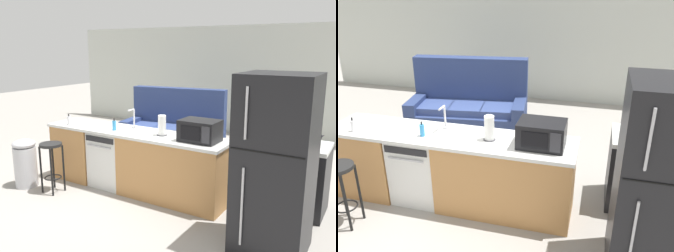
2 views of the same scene
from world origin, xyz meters
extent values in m
plane|color=gray|center=(0.00, 0.00, 0.00)|extent=(24.00, 24.00, 0.00)
cube|color=beige|center=(0.30, 4.20, 1.30)|extent=(10.00, 0.06, 2.60)
cube|color=#B77F47|center=(-0.93, 0.00, 0.43)|extent=(0.75, 0.62, 0.86)
cube|color=#B77F47|center=(0.83, 0.00, 0.43)|extent=(1.55, 0.62, 0.86)
cube|color=silver|center=(0.15, 0.00, 0.88)|extent=(2.94, 0.66, 0.04)
cube|color=#49331C|center=(0.15, 0.00, 0.04)|extent=(2.86, 0.56, 0.08)
cube|color=silver|center=(-0.25, 0.00, 0.42)|extent=(0.58, 0.58, 0.84)
cube|color=black|center=(-0.25, -0.30, 0.78)|extent=(0.52, 0.01, 0.08)
cylinder|color=#B2B2B7|center=(-0.25, -0.31, 0.68)|extent=(0.44, 0.02, 0.02)
cube|color=black|center=(2.35, 0.55, 0.42)|extent=(0.76, 0.64, 0.85)
cube|color=black|center=(2.35, 0.22, 0.47)|extent=(0.53, 0.01, 0.43)
cylinder|color=silver|center=(2.35, 0.20, 0.70)|extent=(0.61, 0.03, 0.03)
cube|color=silver|center=(2.35, 0.55, 0.88)|extent=(0.76, 0.64, 0.05)
torus|color=black|center=(2.18, 0.42, 0.89)|extent=(0.16, 0.16, 0.01)
torus|color=black|center=(2.52, 0.42, 0.89)|extent=(0.16, 0.16, 0.01)
torus|color=black|center=(2.18, 0.68, 0.89)|extent=(0.16, 0.16, 0.01)
torus|color=black|center=(2.52, 0.68, 0.89)|extent=(0.16, 0.16, 0.01)
cube|color=black|center=(2.35, -0.55, 0.93)|extent=(0.72, 0.70, 1.86)
cylinder|color=#B2B2B7|center=(2.15, -0.92, 1.50)|extent=(0.02, 0.02, 0.49)
cylinder|color=#B2B2B7|center=(2.15, -0.92, 0.58)|extent=(0.02, 0.02, 0.81)
cube|color=black|center=(2.35, -0.90, 1.15)|extent=(0.68, 0.01, 0.01)
cube|color=black|center=(1.23, 0.00, 1.04)|extent=(0.50, 0.36, 0.28)
cube|color=black|center=(1.18, -0.18, 1.04)|extent=(0.27, 0.01, 0.18)
cube|color=#2D2D33|center=(1.40, -0.18, 1.04)|extent=(0.11, 0.01, 0.21)
cylinder|color=silver|center=(0.05, 0.15, 0.92)|extent=(0.07, 0.07, 0.03)
cylinder|color=silver|center=(0.05, 0.15, 1.06)|extent=(0.02, 0.02, 0.26)
cylinder|color=silver|center=(0.05, 0.08, 1.19)|extent=(0.02, 0.14, 0.02)
cylinder|color=#4C4C51|center=(0.65, 0.00, 0.91)|extent=(0.14, 0.14, 0.01)
cylinder|color=white|center=(0.65, 0.00, 1.05)|extent=(0.11, 0.11, 0.27)
cylinder|color=#338CCC|center=(-0.12, -0.11, 0.97)|extent=(0.06, 0.06, 0.14)
cylinder|color=black|center=(-0.12, -0.11, 1.06)|extent=(0.02, 0.02, 0.04)
cylinder|color=silver|center=(-0.96, -0.20, 0.97)|extent=(0.06, 0.06, 0.14)
cylinder|color=black|center=(-0.96, -0.20, 1.06)|extent=(0.02, 0.02, 0.04)
sphere|color=black|center=(2.52, 0.68, 0.99)|extent=(0.17, 0.17, 0.17)
sphere|color=black|center=(2.52, 0.68, 1.08)|extent=(0.03, 0.03, 0.03)
cone|color=black|center=(2.60, 0.68, 1.00)|extent=(0.08, 0.04, 0.06)
cylinder|color=black|center=(-0.81, -0.70, 0.72)|extent=(0.32, 0.32, 0.04)
cylinder|color=black|center=(-0.70, -0.82, 0.35)|extent=(0.03, 0.03, 0.70)
cylinder|color=black|center=(-0.92, -0.59, 0.35)|extent=(0.03, 0.03, 0.70)
cylinder|color=black|center=(-0.70, -0.59, 0.35)|extent=(0.03, 0.03, 0.70)
torus|color=black|center=(-0.81, -0.70, 0.22)|extent=(0.25, 0.25, 0.02)
cube|color=navy|center=(-0.39, 2.01, 0.21)|extent=(2.11, 1.17, 0.42)
cube|color=navy|center=(-0.44, 2.34, 0.64)|extent=(2.01, 0.52, 1.27)
cube|color=navy|center=(-1.28, 1.88, 0.31)|extent=(0.33, 0.92, 0.62)
cube|color=navy|center=(0.50, 2.14, 0.31)|extent=(0.33, 0.92, 0.62)
cube|color=#35477D|center=(-0.93, 1.88, 0.48)|extent=(0.64, 0.70, 0.12)
cube|color=#35477D|center=(-0.38, 1.96, 0.48)|extent=(0.64, 0.70, 0.12)
cube|color=#35477D|center=(0.16, 2.04, 0.48)|extent=(0.64, 0.70, 0.12)
camera|label=1|loc=(3.22, -4.02, 2.10)|focal=38.00mm
camera|label=2|loc=(1.76, -3.40, 2.60)|focal=38.00mm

